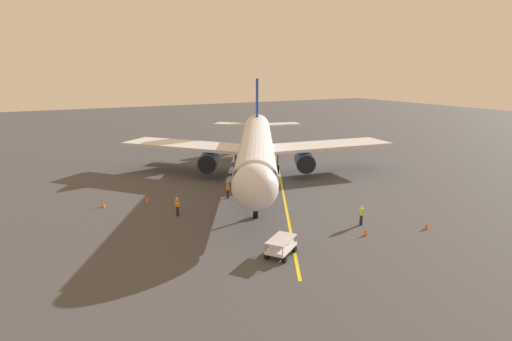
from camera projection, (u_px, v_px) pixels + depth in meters
The scene contains 11 objects.
ground_plane at pixel (270, 179), 51.58m from camera, with size 220.00×220.00×0.00m, color #424244.
apron_lead_in_line at pixel (283, 192), 46.16m from camera, with size 0.24×40.00×0.01m, color yellow.
airplane at pixel (257, 146), 50.67m from camera, with size 31.17×36.99×11.50m.
ground_crew_marshaller at pixel (177, 206), 38.49m from camera, with size 0.47×0.40×1.71m.
ground_crew_wing_walker at pixel (361, 215), 36.18m from camera, with size 0.34×0.45×1.71m.
ground_crew_loader at pixel (228, 190), 43.75m from camera, with size 0.34×0.45×1.71m.
baggage_cart_near_nose at pixel (281, 247), 30.29m from camera, with size 2.93×2.66×1.27m.
safety_cone_nose_left at pixel (147, 199), 42.76m from camera, with size 0.32×0.32×0.55m, color #F2590F.
safety_cone_nose_right at pixel (366, 232), 34.02m from camera, with size 0.32×0.32×0.55m, color #F2590F.
safety_cone_wing_port at pixel (427, 226), 35.41m from camera, with size 0.32×0.32×0.55m, color #F2590F.
safety_cone_wing_starboard at pixel (103, 204), 41.04m from camera, with size 0.32×0.32×0.55m, color #F2590F.
Camera 1 is at (25.06, 43.27, 12.83)m, focal length 30.23 mm.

